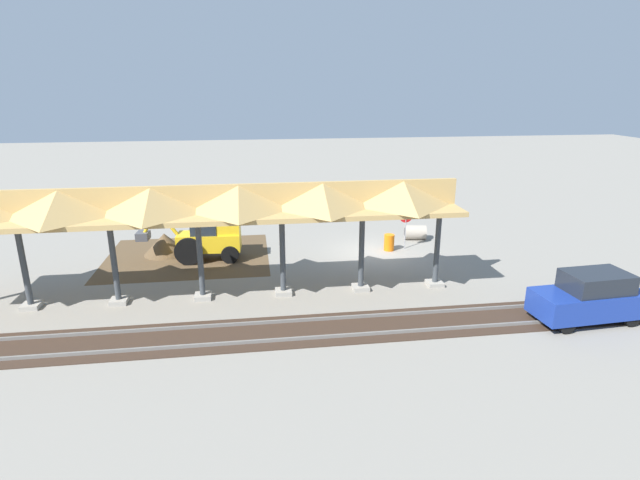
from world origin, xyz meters
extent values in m
plane|color=gray|center=(0.00, 0.00, 0.00)|extent=(120.00, 120.00, 0.00)
cube|color=brown|center=(9.99, -0.70, 0.00)|extent=(8.45, 7.00, 0.01)
cube|color=#9E998E|center=(-1.56, 4.98, 0.10)|extent=(0.70, 0.70, 0.20)
cylinder|color=#383D42|center=(-1.56, 4.98, 1.80)|extent=(0.24, 0.24, 3.60)
cube|color=#9E998E|center=(1.87, 4.98, 0.10)|extent=(0.70, 0.70, 0.20)
cylinder|color=#383D42|center=(1.87, 4.98, 1.80)|extent=(0.24, 0.24, 3.60)
cube|color=#9E998E|center=(5.30, 4.98, 0.10)|extent=(0.70, 0.70, 0.20)
cylinder|color=#383D42|center=(5.30, 4.98, 1.80)|extent=(0.24, 0.24, 3.60)
cube|color=#9E998E|center=(8.73, 4.98, 0.10)|extent=(0.70, 0.70, 0.20)
cylinder|color=#383D42|center=(8.73, 4.98, 1.80)|extent=(0.24, 0.24, 3.60)
cube|color=#9E998E|center=(12.16, 4.98, 0.10)|extent=(0.70, 0.70, 0.20)
cylinder|color=#383D42|center=(12.16, 4.98, 1.80)|extent=(0.24, 0.24, 3.60)
cube|color=#9E998E|center=(15.59, 4.98, 0.10)|extent=(0.70, 0.70, 0.20)
cylinder|color=#383D42|center=(15.59, 4.98, 1.80)|extent=(0.24, 0.24, 3.60)
cube|color=tan|center=(8.73, 4.98, 3.70)|extent=(21.78, 3.20, 0.20)
cube|color=tan|center=(8.73, 4.98, 4.35)|extent=(21.78, 0.20, 1.10)
pyramid|color=tan|center=(0.16, 4.98, 4.35)|extent=(3.09, 3.20, 1.10)
pyramid|color=tan|center=(3.59, 4.98, 4.35)|extent=(3.09, 3.20, 1.10)
pyramid|color=tan|center=(7.02, 4.98, 4.35)|extent=(3.09, 3.20, 1.10)
pyramid|color=tan|center=(10.45, 4.98, 4.35)|extent=(3.09, 3.20, 1.10)
pyramid|color=tan|center=(13.88, 4.98, 4.35)|extent=(3.09, 3.20, 1.10)
cube|color=slate|center=(0.00, 7.78, 0.07)|extent=(60.00, 0.08, 0.15)
cube|color=slate|center=(0.00, 9.21, 0.07)|extent=(60.00, 0.08, 0.15)
cube|color=#38281E|center=(0.00, 8.50, 0.01)|extent=(60.00, 2.58, 0.03)
cylinder|color=gray|center=(-1.82, -0.42, 1.03)|extent=(0.06, 0.06, 2.07)
cylinder|color=red|center=(-1.82, -0.42, 1.88)|extent=(0.76, 0.08, 0.76)
cube|color=yellow|center=(8.76, -0.08, 0.97)|extent=(3.27, 1.47, 0.90)
cube|color=#1E262D|center=(8.96, -0.09, 2.12)|extent=(1.36, 1.24, 1.40)
cube|color=yellow|center=(7.74, -0.03, 1.67)|extent=(1.21, 1.15, 0.50)
cylinder|color=black|center=(9.68, -0.85, 0.70)|extent=(1.41, 0.38, 1.40)
cylinder|color=black|center=(9.76, 0.58, 0.70)|extent=(1.41, 0.38, 1.40)
cylinder|color=black|center=(7.64, -0.67, 0.45)|extent=(0.92, 0.35, 0.90)
cylinder|color=black|center=(7.71, 0.63, 0.45)|extent=(0.92, 0.35, 0.90)
cylinder|color=yellow|center=(10.82, -0.20, 2.08)|extent=(1.07, 0.24, 1.41)
cylinder|color=yellow|center=(11.67, -0.24, 2.05)|extent=(0.93, 0.21, 1.44)
cube|color=#47474C|center=(12.06, -0.26, 1.37)|extent=(0.64, 0.83, 0.40)
cone|color=brown|center=(11.21, -1.32, 0.00)|extent=(4.51, 4.51, 2.30)
cylinder|color=#9E9384|center=(-2.95, -2.00, 0.43)|extent=(1.33, 1.05, 0.86)
cylinder|color=black|center=(-2.36, -2.10, 0.43)|extent=(0.11, 0.56, 0.56)
cube|color=navy|center=(-6.05, 9.20, 0.77)|extent=(4.30, 2.02, 0.95)
cube|color=#1E232B|center=(-6.26, 9.18, 1.61)|extent=(2.45, 1.69, 0.73)
cylinder|color=black|center=(-4.72, 10.02, 0.30)|extent=(0.61, 0.24, 0.60)
cylinder|color=black|center=(-4.62, 8.55, 0.30)|extent=(0.61, 0.24, 0.60)
cylinder|color=black|center=(-7.48, 9.84, 0.30)|extent=(0.61, 0.24, 0.60)
cylinder|color=black|center=(-7.39, 8.37, 0.30)|extent=(0.61, 0.24, 0.60)
cylinder|color=orange|center=(-0.87, -0.23, 0.45)|extent=(0.56, 0.56, 0.90)
camera|label=1|loc=(6.52, 25.04, 8.71)|focal=28.00mm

